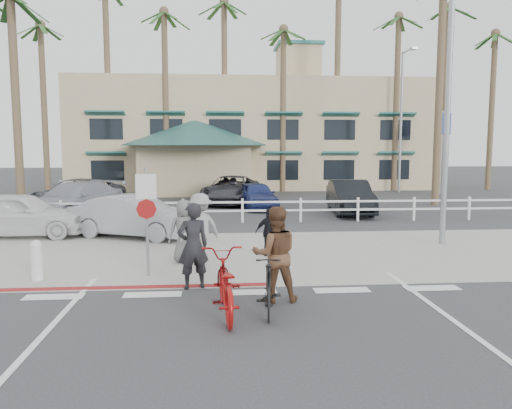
{
  "coord_description": "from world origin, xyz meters",
  "views": [
    {
      "loc": [
        -0.67,
        -9.62,
        3.05
      ],
      "look_at": [
        0.43,
        3.94,
        1.5
      ],
      "focal_mm": 35.0,
      "sensor_mm": 36.0,
      "label": 1
    }
  ],
  "objects": [
    {
      "name": "lot_car_2",
      "position": [
        1.38,
        15.17,
        0.68
      ],
      "size": [
        2.13,
        4.15,
        1.35
      ],
      "primitive_type": "imported",
      "rotation": [
        0.0,
        0.0,
        0.14
      ],
      "color": "navy",
      "rests_on": "ground"
    },
    {
      "name": "palm_10",
      "position": [
        -10.0,
        15.0,
        6.0
      ],
      "size": [
        4.0,
        4.0,
        12.0
      ],
      "primitive_type": null,
      "color": "#224F1E",
      "rests_on": "ground"
    },
    {
      "name": "parking_lot",
      "position": [
        0.0,
        18.0,
        0.0
      ],
      "size": [
        50.0,
        16.0,
        0.01
      ],
      "primitive_type": "cube",
      "color": "#333335",
      "rests_on": "ground"
    },
    {
      "name": "pedestrian_child",
      "position": [
        0.83,
        4.14,
        0.69
      ],
      "size": [
        0.84,
        0.45,
        1.37
      ],
      "primitive_type": "imported",
      "rotation": [
        0.0,
        0.0,
        3.0
      ],
      "color": "black",
      "rests_on": "ground"
    },
    {
      "name": "pedestrian_a",
      "position": [
        -1.1,
        3.6,
        0.92
      ],
      "size": [
        1.37,
        1.25,
        1.85
      ],
      "primitive_type": "imported",
      "rotation": [
        0.0,
        0.0,
        3.75
      ],
      "color": "gray",
      "rests_on": "ground"
    },
    {
      "name": "bollard_0",
      "position": [
        -4.8,
        2.0,
        0.47
      ],
      "size": [
        0.26,
        0.26,
        0.95
      ],
      "primitive_type": null,
      "color": "silver",
      "rests_on": "ground"
    },
    {
      "name": "building",
      "position": [
        2.0,
        31.0,
        5.65
      ],
      "size": [
        28.0,
        16.0,
        11.3
      ],
      "primitive_type": null,
      "color": "#C7B288",
      "rests_on": "ground"
    },
    {
      "name": "palm_9",
      "position": [
        19.0,
        25.0,
        6.5
      ],
      "size": [
        4.0,
        4.0,
        13.0
      ],
      "primitive_type": null,
      "color": "#224F1E",
      "rests_on": "ground"
    },
    {
      "name": "lot_car_5",
      "position": [
        0.17,
        17.59,
        0.76
      ],
      "size": [
        3.75,
        5.91,
        1.52
      ],
      "primitive_type": "imported",
      "rotation": [
        0.0,
        0.0,
        -0.24
      ],
      "color": "#2E2E35",
      "rests_on": "ground"
    },
    {
      "name": "palm_4",
      "position": [
        0.0,
        26.0,
        7.5
      ],
      "size": [
        4.0,
        4.0,
        15.0
      ],
      "primitive_type": null,
      "color": "#224F1E",
      "rests_on": "ground"
    },
    {
      "name": "lot_car_0",
      "position": [
        -7.43,
        15.31,
        0.77
      ],
      "size": [
        4.28,
        6.05,
        1.53
      ],
      "primitive_type": "imported",
      "rotation": [
        0.0,
        0.0,
        -0.35
      ],
      "color": "#2A2D32",
      "rests_on": "ground"
    },
    {
      "name": "lot_car_1",
      "position": [
        -6.83,
        12.58,
        0.78
      ],
      "size": [
        4.15,
        5.76,
        1.55
      ],
      "primitive_type": "imported",
      "rotation": [
        0.0,
        0.0,
        -0.42
      ],
      "color": "#8C919D",
      "rests_on": "ground"
    },
    {
      "name": "cross_street",
      "position": [
        0.0,
        8.5,
        0.0
      ],
      "size": [
        40.0,
        5.0,
        0.01
      ],
      "primitive_type": "cube",
      "color": "#333335",
      "rests_on": "ground"
    },
    {
      "name": "streetlight_1",
      "position": [
        12.0,
        24.0,
        4.75
      ],
      "size": [
        0.6,
        2.0,
        9.5
      ],
      "primitive_type": null,
      "color": "gray",
      "rests_on": "ground"
    },
    {
      "name": "curb_red",
      "position": [
        -3.0,
        1.2,
        0.01
      ],
      "size": [
        7.0,
        0.25,
        0.02
      ],
      "primitive_type": "cube",
      "color": "maroon",
      "rests_on": "ground"
    },
    {
      "name": "rail_fence",
      "position": [
        0.5,
        10.5,
        0.5
      ],
      "size": [
        29.4,
        0.16,
        1.0
      ],
      "primitive_type": null,
      "color": "silver",
      "rests_on": "ground"
    },
    {
      "name": "sidewalk_plaza",
      "position": [
        0.0,
        4.5,
        0.01
      ],
      "size": [
        22.0,
        7.0,
        0.01
      ],
      "primitive_type": "cube",
      "color": "gray",
      "rests_on": "ground"
    },
    {
      "name": "ground",
      "position": [
        0.0,
        0.0,
        0.0
      ],
      "size": [
        140.0,
        140.0,
        0.0
      ],
      "primitive_type": "plane",
      "color": "#333335"
    },
    {
      "name": "bike_path",
      "position": [
        0.0,
        -2.0,
        0.0
      ],
      "size": [
        12.0,
        16.0,
        0.01
      ],
      "primitive_type": "cube",
      "color": "#333335",
      "rests_on": "ground"
    },
    {
      "name": "lot_car_4",
      "position": [
        -8.63,
        18.61,
        0.6
      ],
      "size": [
        2.71,
        4.45,
        1.21
      ],
      "primitive_type": "imported",
      "rotation": [
        0.0,
        0.0,
        0.26
      ],
      "color": "silver",
      "rests_on": "ground"
    },
    {
      "name": "palm_6",
      "position": [
        8.0,
        26.0,
        8.5
      ],
      "size": [
        4.0,
        4.0,
        17.0
      ],
      "primitive_type": null,
      "color": "#224F1E",
      "rests_on": "ground"
    },
    {
      "name": "streetlight_0",
      "position": [
        6.5,
        5.5,
        4.5
      ],
      "size": [
        0.6,
        2.0,
        9.0
      ],
      "primitive_type": null,
      "color": "gray",
      "rests_on": "ground"
    },
    {
      "name": "palm_7",
      "position": [
        12.0,
        25.0,
        7.0
      ],
      "size": [
        4.0,
        4.0,
        14.0
      ],
      "primitive_type": null,
      "color": "#224F1E",
      "rests_on": "ground"
    },
    {
      "name": "palm_11",
      "position": [
        11.0,
        16.0,
        7.0
      ],
      "size": [
        4.0,
        4.0,
        14.0
      ],
      "primitive_type": null,
      "color": "#224F1E",
      "rests_on": "ground"
    },
    {
      "name": "palm_5",
      "position": [
        4.0,
        25.0,
        6.5
      ],
      "size": [
        4.0,
        4.0,
        13.0
      ],
      "primitive_type": null,
      "color": "#224F1E",
      "rests_on": "ground"
    },
    {
      "name": "palm_2",
      "position": [
        -8.0,
        26.0,
        8.0
      ],
      "size": [
        4.0,
        4.0,
        16.0
      ],
      "primitive_type": null,
      "color": "#224F1E",
      "rests_on": "ground"
    },
    {
      "name": "bike_red",
      "position": [
        -0.53,
        -0.77,
        0.58
      ],
      "size": [
        0.92,
        2.26,
        1.17
      ],
      "primitive_type": "imported",
      "rotation": [
        0.0,
        0.0,
        3.21
      ],
      "color": "maroon",
      "rests_on": "ground"
    },
    {
      "name": "pedestrian_b",
      "position": [
        -1.52,
        3.59,
        0.85
      ],
      "size": [
        0.95,
        0.76,
        1.69
      ],
      "primitive_type": "imported",
      "rotation": [
        0.0,
        0.0,
        3.45
      ],
      "color": "#5D5D5D",
      "rests_on": "ground"
    },
    {
      "name": "car_red_compact",
      "position": [
        -7.39,
        7.91,
        0.78
      ],
      "size": [
        4.58,
        1.85,
        1.56
      ],
      "primitive_type": "imported",
      "rotation": [
        0.0,
        0.0,
        1.57
      ],
      "color": "silver",
      "rests_on": "ground"
    },
    {
      "name": "palm_8",
      "position": [
        16.0,
        26.0,
        7.5
      ],
      "size": [
        4.0,
        4.0,
        15.0
      ],
      "primitive_type": null,
      "color": "#224F1E",
      "rests_on": "ground"
    },
    {
      "name": "palm_3",
      "position": [
        -4.0,
        25.0,
        7.0
      ],
      "size": [
        4.0,
        4.0,
        14.0
      ],
      "primitive_type": null,
      "color": "#224F1E",
      "rests_on": "ground"
    },
    {
      "name": "rider_black",
      "position": [
        0.49,
        0.02,
        0.95
      ],
      "size": [
        0.94,
        0.74,
        1.91
      ],
      "primitive_type": "imported",
      "rotation": [
        0.0,
        0.0,
        3.17
      ],
      "color": "brown",
      "rests_on": "ground"
    },
    {
      "name": "palm_1",
      "position": [
        -12.0,
        25.0,
        6.5
      ],
      "size": [
        4.0,
        4.0,
        13.0
      ],
      "primitive_type": null,
      "color": "#224F1E",
      "rests_on": "ground"
    },
    {
      "name": "lot_car_3",
      "position": [
        5.53,
        12.98,
        0.78
      ],
      "size": [
        2.07,
        4.86,
        1.56
      ],
      "primitive_type": "imported",
      "rotation": [
        0.0,
        0.0,
        -0.09
      ],
      "color": "black",
      "rests_on": "ground"
    },
    {
      "name": "info_sign",
      "position": [
        14.0,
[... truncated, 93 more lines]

